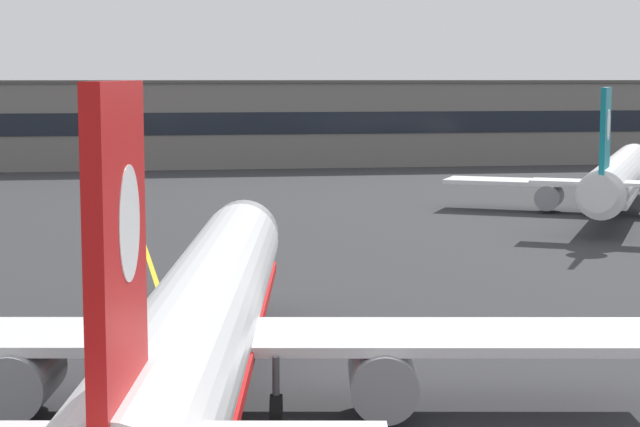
# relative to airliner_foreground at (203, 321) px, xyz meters

# --- Properties ---
(taxiway_centreline) EXTENTS (7.61, 179.86, 0.01)m
(taxiway_centreline) POSITION_rel_airliner_foreground_xyz_m (-0.80, 17.08, -3.37)
(taxiway_centreline) COLOR yellow
(taxiway_centreline) RESTS_ON ground
(airliner_foreground) EXTENTS (32.35, 41.37, 11.65)m
(airliner_foreground) POSITION_rel_airliner_foreground_xyz_m (0.00, 0.00, 0.00)
(airliner_foreground) COLOR white
(airliner_foreground) RESTS_ON ground
(airliner_background) EXTENTS (28.66, 35.75, 10.97)m
(airliner_background) POSITION_rel_airliner_foreground_xyz_m (38.50, 52.25, -0.20)
(airliner_background) COLOR white
(airliner_background) RESTS_ON ground
(safety_cone_by_nose_gear) EXTENTS (0.44, 0.44, 0.55)m
(safety_cone_by_nose_gear) POSITION_rel_airliner_foreground_xyz_m (0.12, 15.98, -3.11)
(safety_cone_by_nose_gear) COLOR orange
(safety_cone_by_nose_gear) RESTS_ON ground
(terminal_building) EXTENTS (151.39, 12.40, 11.29)m
(terminal_building) POSITION_rel_airliner_foreground_xyz_m (-4.36, 110.59, 2.28)
(terminal_building) COLOR slate
(terminal_building) RESTS_ON ground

